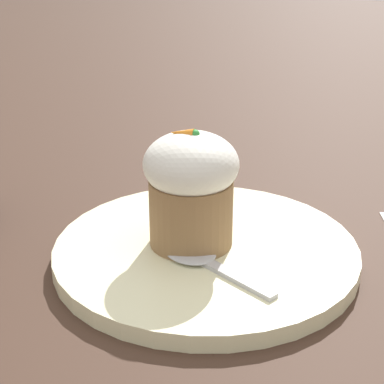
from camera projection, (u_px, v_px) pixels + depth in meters
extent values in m
plane|color=#3D281E|center=(206.00, 260.00, 0.57)|extent=(4.00, 4.00, 0.00)
cylinder|color=beige|center=(206.00, 252.00, 0.57)|extent=(0.27, 0.27, 0.01)
cylinder|color=olive|center=(192.00, 211.00, 0.56)|extent=(0.07, 0.07, 0.06)
ellipsoid|color=white|center=(192.00, 163.00, 0.54)|extent=(0.08, 0.08, 0.05)
cone|color=orange|center=(183.00, 132.00, 0.53)|extent=(0.02, 0.01, 0.01)
sphere|color=green|center=(196.00, 134.00, 0.53)|extent=(0.01, 0.01, 0.01)
cube|color=#B7B7BC|center=(237.00, 278.00, 0.51)|extent=(0.07, 0.05, 0.00)
ellipsoid|color=#B7B7BC|center=(190.00, 252.00, 0.55)|extent=(0.06, 0.06, 0.01)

